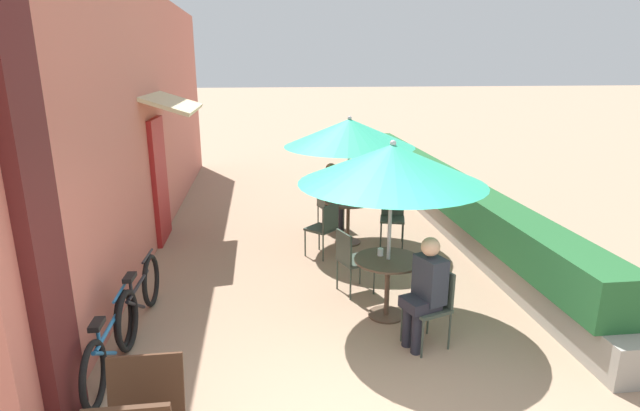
% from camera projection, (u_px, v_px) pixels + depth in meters
% --- Properties ---
extents(cafe_facade_wall, '(0.98, 11.72, 4.20)m').
position_uv_depth(cafe_facade_wall, '(151.00, 116.00, 8.59)').
color(cafe_facade_wall, '#C66B5B').
rests_on(cafe_facade_wall, ground_plane).
extents(planter_hedge, '(0.60, 10.72, 1.01)m').
position_uv_depth(planter_hedge, '(440.00, 193.00, 9.65)').
color(planter_hedge, gray).
rests_on(planter_hedge, ground_plane).
extents(patio_table_near, '(0.81, 0.81, 0.74)m').
position_uv_depth(patio_table_near, '(388.00, 274.00, 5.95)').
color(patio_table_near, brown).
rests_on(patio_table_near, ground_plane).
extents(patio_umbrella_near, '(2.13, 2.13, 2.16)m').
position_uv_depth(patio_umbrella_near, '(392.00, 164.00, 5.58)').
color(patio_umbrella_near, '#B7B7BC').
rests_on(patio_umbrella_near, ground_plane).
extents(cafe_chair_near_left, '(0.51, 0.51, 0.87)m').
position_uv_depth(cafe_chair_near_left, '(351.00, 257.00, 6.56)').
color(cafe_chair_near_left, '#384238').
rests_on(cafe_chair_near_left, ground_plane).
extents(cafe_chair_near_right, '(0.51, 0.51, 0.87)m').
position_uv_depth(cafe_chair_near_right, '(433.00, 301.00, 5.35)').
color(cafe_chair_near_right, '#384238').
rests_on(cafe_chair_near_right, ground_plane).
extents(seated_patron_near_right, '(0.48, 0.44, 1.25)m').
position_uv_depth(seated_patron_near_right, '(425.00, 288.00, 5.26)').
color(seated_patron_near_right, '#23232D').
rests_on(seated_patron_near_right, ground_plane).
extents(coffee_cup_near, '(0.07, 0.07, 0.09)m').
position_uv_depth(coffee_cup_near, '(380.00, 252.00, 5.99)').
color(coffee_cup_near, white).
rests_on(coffee_cup_near, patio_table_near).
extents(patio_table_mid, '(0.81, 0.81, 0.74)m').
position_uv_depth(patio_table_mid, '(348.00, 212.00, 8.42)').
color(patio_table_mid, brown).
rests_on(patio_table_mid, ground_plane).
extents(patio_umbrella_mid, '(2.13, 2.13, 2.16)m').
position_uv_depth(patio_umbrella_mid, '(349.00, 133.00, 8.05)').
color(patio_umbrella_mid, '#B7B7BC').
rests_on(patio_umbrella_mid, ground_plane).
extents(cafe_chair_mid_left, '(0.49, 0.49, 0.87)m').
position_uv_depth(cafe_chair_mid_left, '(392.00, 214.00, 8.40)').
color(cafe_chair_mid_left, '#384238').
rests_on(cafe_chair_mid_left, ground_plane).
extents(cafe_chair_mid_right, '(0.49, 0.49, 0.87)m').
position_uv_depth(cafe_chair_mid_right, '(327.00, 203.00, 9.06)').
color(cafe_chair_mid_right, '#384238').
rests_on(cafe_chair_mid_right, ground_plane).
extents(seated_patron_mid_right, '(0.47, 0.41, 1.25)m').
position_uv_depth(seated_patron_mid_right, '(333.00, 194.00, 9.05)').
color(seated_patron_mid_right, '#23232D').
rests_on(seated_patron_mid_right, ground_plane).
extents(cafe_chair_mid_back, '(0.57, 0.57, 0.87)m').
position_uv_depth(cafe_chair_mid_back, '(325.00, 226.00, 7.82)').
color(cafe_chair_mid_back, '#384238').
rests_on(cafe_chair_mid_back, ground_plane).
extents(coffee_cup_mid, '(0.07, 0.07, 0.09)m').
position_uv_depth(coffee_cup_mid, '(339.00, 198.00, 8.37)').
color(coffee_cup_mid, teal).
rests_on(coffee_cup_mid, patio_table_mid).
extents(bicycle_leaning, '(0.10, 1.65, 0.72)m').
position_uv_depth(bicycle_leaning, '(110.00, 343.00, 4.88)').
color(bicycle_leaning, black).
rests_on(bicycle_leaning, ground_plane).
extents(bicycle_second, '(0.13, 1.68, 0.75)m').
position_uv_depth(bicycle_second, '(140.00, 298.00, 5.79)').
color(bicycle_second, black).
rests_on(bicycle_second, ground_plane).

